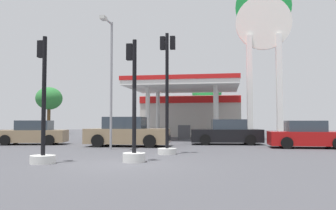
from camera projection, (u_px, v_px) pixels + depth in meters
ground_plane at (124, 164)px, 11.14m from camera, size 90.00×90.00×0.00m
gas_station at (191, 112)px, 31.49m from camera, size 9.02×12.61×4.57m
station_pole_sign at (264, 37)px, 25.47m from camera, size 4.13×0.56×12.13m
car_0 at (127, 133)px, 18.96m from camera, size 4.64×2.23×1.64m
car_1 at (308, 136)px, 17.74m from camera, size 4.02×1.90×1.43m
car_2 at (32, 134)px, 20.49m from camera, size 4.31×2.58×1.44m
car_3 at (226, 133)px, 20.55m from camera, size 4.38×2.28×1.51m
traffic_signal_0 at (134, 129)px, 11.60m from camera, size 0.77×0.77×4.20m
traffic_signal_1 at (43, 129)px, 11.21m from camera, size 0.81×0.81×4.22m
traffic_signal_2 at (167, 110)px, 14.42m from camera, size 0.79×0.79×5.16m
tree_0 at (49, 99)px, 39.08m from camera, size 2.99×2.99×5.34m
tree_1 at (207, 93)px, 36.67m from camera, size 3.16×3.16×6.04m
corner_streetlamp at (110, 71)px, 16.77m from camera, size 0.24×1.48×6.39m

